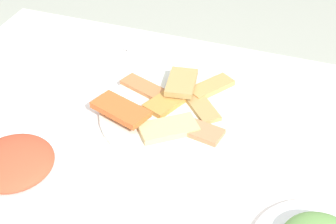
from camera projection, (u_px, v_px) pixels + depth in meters
dining_table at (164, 151)px, 1.20m from camera, size 1.21×0.77×0.70m
pide_platter at (173, 111)px, 1.17m from camera, size 0.35×0.35×0.04m
salad_plate_greens at (14, 164)px, 1.03m from camera, size 0.23×0.23×0.04m
paper_napkin at (156, 54)px, 1.38m from camera, size 0.18×0.18×0.00m
fork at (158, 50)px, 1.39m from camera, size 0.17×0.07×0.00m
spoon at (153, 56)px, 1.36m from camera, size 0.19×0.06×0.00m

